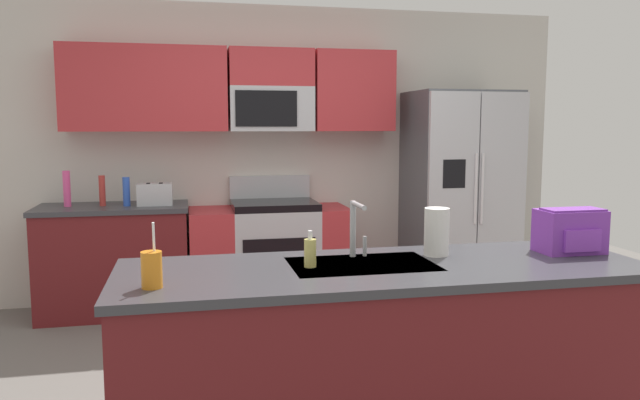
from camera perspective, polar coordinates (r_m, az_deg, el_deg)
The scene contains 15 objects.
ground_plane at distance 3.87m, azimuth 1.78°, elevation -16.72°, with size 9.00×9.00×0.00m, color #66605B.
kitchen_wall_unit at distance 5.57m, azimuth -4.80°, elevation 6.08°, with size 5.20×0.43×2.60m.
back_counter at distance 5.39m, azimuth -18.40°, elevation -5.22°, with size 1.20×0.63×0.90m.
range_oven at distance 5.40m, azimuth -4.63°, elevation -4.94°, with size 1.36×0.61×1.10m.
refrigerator at distance 5.74m, azimuth 12.73°, elevation 0.48°, with size 0.90×0.76×1.85m.
island_counter at distance 3.05m, azimuth 5.95°, elevation -14.19°, with size 2.48×0.83×0.90m.
toaster at distance 5.23m, azimuth -14.98°, elevation 0.52°, with size 0.28×0.16×0.18m.
pepper_mill at distance 5.31m, azimuth -19.44°, elevation 0.81°, with size 0.05×0.05×0.25m, color #B2332D.
bottle_blue at distance 5.23m, azimuth -17.42°, elevation 0.74°, with size 0.06×0.06×0.23m, color blue.
bottle_pink at distance 5.36m, azimuth -22.31°, elevation 0.97°, with size 0.06×0.06×0.29m, color #EA4C93.
sink_faucet at distance 3.05m, azimuth 3.30°, elevation -2.23°, with size 0.08×0.21×0.28m.
drink_cup_orange at distance 2.58m, azimuth -15.26°, elevation -6.19°, with size 0.08×0.08×0.27m.
soap_dispenser at distance 2.86m, azimuth -0.92°, elevation -4.86°, with size 0.06×0.06×0.17m.
paper_towel_roll at distance 3.15m, azimuth 10.70°, elevation -2.90°, with size 0.12×0.12×0.24m, color white.
backpack at distance 3.42m, azimuth 22.08°, elevation -2.58°, with size 0.32×0.22×0.23m.
Camera 1 is at (-0.86, -3.44, 1.55)m, focal length 34.71 mm.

